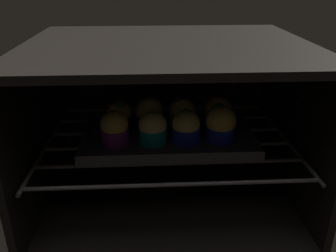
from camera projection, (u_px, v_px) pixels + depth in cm
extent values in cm
cube|color=black|center=(168.00, 191.00, 87.28)|extent=(59.00, 47.00, 1.50)
cube|color=black|center=(168.00, 46.00, 72.83)|extent=(59.00, 47.00, 1.50)
cube|color=black|center=(163.00, 93.00, 100.80)|extent=(59.00, 1.50, 34.00)
cube|color=black|center=(38.00, 128.00, 78.60)|extent=(1.50, 47.00, 34.00)
cube|color=black|center=(292.00, 122.00, 81.51)|extent=(1.50, 47.00, 34.00)
cylinder|color=#4C494C|center=(173.00, 185.00, 64.11)|extent=(54.00, 0.80, 0.80)
cylinder|color=#4C494C|center=(171.00, 164.00, 71.04)|extent=(54.00, 0.80, 0.80)
cylinder|color=#4C494C|center=(169.00, 146.00, 77.97)|extent=(54.00, 0.80, 0.80)
cylinder|color=#4C494C|center=(167.00, 132.00, 84.90)|extent=(54.00, 0.80, 0.80)
cylinder|color=#4C494C|center=(165.00, 119.00, 91.83)|extent=(54.00, 0.80, 0.80)
cylinder|color=#4C494C|center=(164.00, 109.00, 98.76)|extent=(54.00, 0.80, 0.80)
cylinder|color=#4C494C|center=(49.00, 142.00, 80.07)|extent=(0.80, 42.00, 0.80)
cylinder|color=#4C494C|center=(283.00, 136.00, 82.80)|extent=(0.80, 42.00, 0.80)
cube|color=#4C4C51|center=(168.00, 137.00, 80.06)|extent=(37.47, 22.30, 1.20)
cube|color=#4C4C51|center=(171.00, 155.00, 69.81)|extent=(37.47, 0.80, 1.00)
cube|color=#4C4C51|center=(166.00, 114.00, 89.42)|extent=(37.47, 0.80, 1.00)
cube|color=#4C4C51|center=(86.00, 134.00, 78.68)|extent=(0.80, 22.30, 1.00)
cube|color=#4C4C51|center=(248.00, 130.00, 80.54)|extent=(0.80, 22.30, 1.00)
cylinder|color=#7A238C|center=(115.00, 136.00, 75.03)|extent=(5.94, 5.94, 3.43)
sphere|color=gold|center=(114.00, 124.00, 73.93)|extent=(5.87, 5.87, 5.87)
sphere|color=#19511E|center=(114.00, 115.00, 73.13)|extent=(2.10, 2.10, 2.10)
cylinder|color=#0C8C84|center=(153.00, 135.00, 75.39)|extent=(5.94, 5.94, 3.43)
sphere|color=#E0CC7A|center=(153.00, 125.00, 74.44)|extent=(6.00, 6.00, 6.00)
cylinder|color=#1928B7|center=(186.00, 134.00, 75.79)|extent=(5.94, 5.94, 3.43)
sphere|color=#DBBC60|center=(186.00, 124.00, 74.78)|extent=(5.90, 5.90, 5.90)
sphere|color=#28702D|center=(186.00, 114.00, 73.86)|extent=(2.09, 2.09, 2.09)
cylinder|color=#1928B7|center=(220.00, 134.00, 76.17)|extent=(5.94, 5.94, 3.43)
sphere|color=gold|center=(221.00, 121.00, 74.96)|extent=(6.48, 6.48, 6.48)
sphere|color=#19511E|center=(219.00, 109.00, 74.49)|extent=(2.52, 2.52, 2.52)
cylinder|color=#1928B7|center=(119.00, 122.00, 81.80)|extent=(5.94, 5.94, 3.43)
sphere|color=#DBBC60|center=(119.00, 113.00, 80.87)|extent=(5.80, 5.80, 5.80)
sphere|color=#28702D|center=(120.00, 106.00, 79.33)|extent=(2.56, 2.56, 2.56)
cylinder|color=#0C8C84|center=(149.00, 121.00, 82.41)|extent=(5.94, 5.94, 3.43)
sphere|color=#DBBC60|center=(149.00, 111.00, 81.40)|extent=(6.37, 6.37, 6.37)
sphere|color=#28702D|center=(149.00, 103.00, 80.61)|extent=(2.34, 2.34, 2.34)
cylinder|color=silver|center=(183.00, 121.00, 82.60)|extent=(5.94, 5.94, 3.43)
sphere|color=#DBBC60|center=(183.00, 111.00, 81.65)|extent=(6.28, 6.28, 6.28)
sphere|color=#1E6023|center=(179.00, 102.00, 80.76)|extent=(2.22, 2.22, 2.22)
cylinder|color=#1928B7|center=(217.00, 120.00, 82.95)|extent=(5.94, 5.94, 3.43)
sphere|color=gold|center=(218.00, 110.00, 81.90)|extent=(6.40, 6.40, 6.40)
sphere|color=#1E6023|center=(218.00, 102.00, 81.51)|extent=(2.22, 2.22, 2.22)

